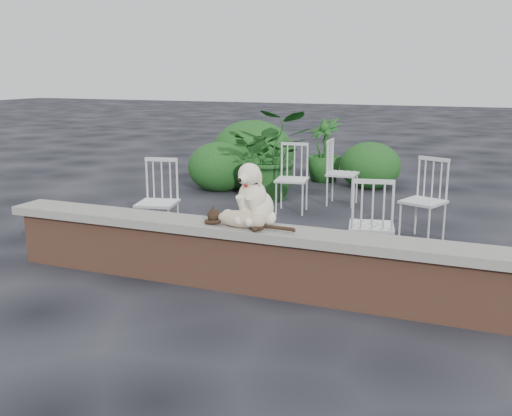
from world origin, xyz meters
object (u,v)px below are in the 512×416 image
at_px(chair_c, 371,224).
at_px(chair_d, 423,200).
at_px(chair_e, 342,173).
at_px(potted_plant_b, 324,150).
at_px(chair_b, 292,178).
at_px(potted_plant_a, 272,154).
at_px(chair_a, 157,202).
at_px(cat, 241,218).
at_px(dog, 257,193).

bearing_deg(chair_c, chair_d, -115.87).
height_order(chair_e, potted_plant_b, potted_plant_b).
height_order(chair_c, chair_d, same).
bearing_deg(chair_b, potted_plant_a, 119.85).
distance_m(chair_e, potted_plant_b, 1.88).
distance_m(chair_c, chair_a, 2.43).
height_order(chair_b, chair_a, same).
height_order(chair_c, chair_b, same).
bearing_deg(chair_d, cat, -97.55).
height_order(cat, chair_d, chair_d).
height_order(chair_d, potted_plant_b, potted_plant_b).
bearing_deg(chair_b, chair_a, -123.64).
height_order(dog, chair_d, dog).
relative_size(chair_c, potted_plant_a, 0.69).
xyz_separation_m(chair_e, potted_plant_a, (-1.09, -0.01, 0.21)).
height_order(dog, potted_plant_b, dog).
xyz_separation_m(cat, potted_plant_a, (-1.14, 3.73, 0.02)).
bearing_deg(chair_b, chair_c, -62.41).
height_order(chair_e, chair_b, same).
relative_size(cat, potted_plant_b, 0.90).
bearing_deg(chair_e, chair_b, 141.34).
distance_m(cat, chair_a, 1.83).
distance_m(dog, chair_b, 2.97).
xyz_separation_m(chair_c, chair_b, (-1.51, 2.06, 0.00)).
xyz_separation_m(chair_d, potted_plant_a, (-2.40, 1.46, 0.21)).
bearing_deg(chair_e, potted_plant_b, 21.57).
height_order(cat, potted_plant_a, potted_plant_a).
distance_m(dog, potted_plant_b, 5.39).
bearing_deg(dog, chair_e, 100.90).
relative_size(dog, chair_c, 0.61).
relative_size(chair_b, chair_a, 1.00).
bearing_deg(cat, potted_plant_a, 115.83).
distance_m(chair_e, chair_a, 3.05).
xyz_separation_m(cat, chair_c, (0.94, 0.96, -0.19)).
bearing_deg(chair_c, chair_e, -82.40).
bearing_deg(dog, potted_plant_a, 117.65).
bearing_deg(chair_a, chair_e, 48.47).
bearing_deg(cat, chair_c, 54.39).
bearing_deg(cat, chair_b, 109.61).
relative_size(dog, chair_a, 0.61).
bearing_deg(potted_plant_a, dog, -71.16).
bearing_deg(chair_a, chair_d, 10.51).
xyz_separation_m(dog, chair_e, (-0.13, 3.59, -0.40)).
distance_m(chair_c, potted_plant_b, 4.83).
xyz_separation_m(chair_b, chair_a, (-0.92, -1.97, 0.00)).
height_order(chair_c, potted_plant_a, potted_plant_a).
bearing_deg(chair_b, chair_e, 45.14).
height_order(chair_a, potted_plant_b, potted_plant_b).
bearing_deg(chair_a, cat, -48.37).
xyz_separation_m(cat, chair_a, (-1.49, 1.05, -0.19)).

